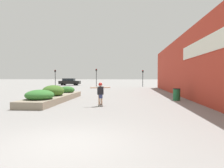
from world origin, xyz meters
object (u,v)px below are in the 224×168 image
(traffic_light_right, at_px, (143,75))
(traffic_light_far_left, at_px, (55,75))
(skateboard, at_px, (100,105))
(trash_bin, at_px, (177,94))
(traffic_light_left, at_px, (96,74))
(car_center_left, at_px, (181,82))
(skateboarder, at_px, (100,91))
(car_leftmost, at_px, (69,82))

(traffic_light_right, relative_size, traffic_light_far_left, 0.97)
(skateboard, bearing_deg, trash_bin, 7.49)
(skateboard, distance_m, traffic_light_far_left, 28.88)
(traffic_light_left, bearing_deg, traffic_light_right, 1.57)
(traffic_light_left, bearing_deg, traffic_light_far_left, 179.16)
(skateboard, distance_m, car_center_left, 34.77)
(trash_bin, bearing_deg, traffic_light_right, 93.31)
(skateboard, relative_size, car_center_left, 0.13)
(skateboard, height_order, traffic_light_left, traffic_light_left)
(trash_bin, bearing_deg, skateboarder, -147.32)
(car_center_left, bearing_deg, traffic_light_left, -69.51)
(skateboard, height_order, skateboarder, skateboarder)
(skateboard, relative_size, traffic_light_far_left, 0.18)
(traffic_light_left, relative_size, traffic_light_far_left, 1.06)
(car_leftmost, xyz_separation_m, traffic_light_left, (7.00, -5.32, 1.55))
(skateboarder, xyz_separation_m, traffic_light_far_left, (-12.92, 25.73, 1.28))
(traffic_light_far_left, bearing_deg, skateboarder, -63.34)
(car_center_left, bearing_deg, car_leftmost, -87.01)
(skateboarder, distance_m, car_center_left, 34.76)
(traffic_light_far_left, bearing_deg, trash_bin, -50.09)
(car_center_left, relative_size, traffic_light_far_left, 1.38)
(skateboarder, bearing_deg, skateboard, 65.71)
(skateboard, relative_size, traffic_light_right, 0.18)
(trash_bin, height_order, traffic_light_right, traffic_light_right)
(skateboarder, xyz_separation_m, traffic_light_left, (-4.64, 25.61, 1.40))
(car_center_left, xyz_separation_m, traffic_light_right, (-8.73, -6.36, 1.42))
(skateboard, bearing_deg, traffic_light_right, 55.35)
(car_center_left, relative_size, traffic_light_left, 1.30)
(trash_bin, relative_size, traffic_light_right, 0.30)
(traffic_light_left, bearing_deg, skateboarder, -79.73)
(skateboarder, height_order, trash_bin, skateboarder)
(skateboarder, relative_size, car_leftmost, 0.31)
(skateboard, height_order, traffic_light_far_left, traffic_light_far_left)
(car_center_left, bearing_deg, traffic_light_far_left, -75.97)
(car_center_left, distance_m, traffic_light_far_left, 26.80)
(trash_bin, height_order, car_center_left, car_center_left)
(skateboarder, relative_size, car_center_left, 0.32)
(skateboarder, xyz_separation_m, traffic_light_right, (4.31, 25.86, 1.23))
(traffic_light_far_left, bearing_deg, car_center_left, 14.03)
(traffic_light_right, bearing_deg, skateboard, -99.47)
(traffic_light_left, distance_m, traffic_light_far_left, 8.28)
(traffic_light_left, height_order, traffic_light_right, traffic_light_left)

